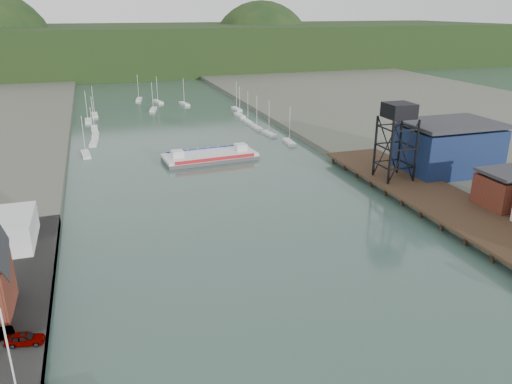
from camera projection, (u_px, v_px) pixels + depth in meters
east_pier at (439, 199)px, 95.65m from camera, size 14.00×70.00×2.45m
flagpole at (12, 369)px, 42.18m from camera, size 0.16×0.16×12.00m
lift_tower at (399, 115)px, 101.88m from camera, size 6.50×6.50×16.00m
blue_shed at (448, 148)px, 110.99m from camera, size 20.50×14.50×11.30m
marina_sailboats at (171, 121)px, 168.85m from camera, size 57.71×92.65×0.90m
distant_hills at (122, 52)px, 309.44m from camera, size 500.00×120.00×80.00m
chain_ferry at (210, 156)px, 126.26m from camera, size 23.86×11.12×3.34m
car_west_a at (25, 338)px, 54.62m from camera, size 4.40×2.44×1.42m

